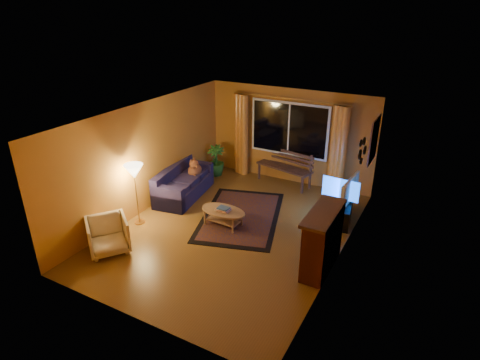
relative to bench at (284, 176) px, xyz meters
The scene contains 22 objects.
floor 2.74m from the bench, 90.19° to the right, with size 4.50×6.00×0.02m, color brown.
ceiling 3.55m from the bench, 90.19° to the right, with size 4.50×6.00×0.02m, color white.
wall_back 1.06m from the bench, 91.86° to the left, with size 4.50×0.02×2.50m, color #C27A2B.
wall_left 3.69m from the bench, 129.79° to the right, with size 0.02×6.00×2.50m, color #C27A2B.
wall_right 3.68m from the bench, 50.45° to the right, with size 0.02×6.00×2.50m, color #C27A2B.
window 1.24m from the bench, 92.41° to the left, with size 2.00×0.02×1.30m, color black.
curtain_rod 2.03m from the bench, 93.03° to the left, with size 0.03×0.03×3.20m, color #BF8C3F.
curtain_left 1.63m from the bench, behind, with size 0.36×0.36×2.24m, color orange.
curtain_right 1.62m from the bench, ahead, with size 0.36×0.36×2.24m, color orange.
bench is the anchor object (origin of this frame).
potted_plant 1.95m from the bench, 169.79° to the right, with size 0.48×0.48×0.85m, color #235B1E.
sofa 2.66m from the bench, 135.29° to the right, with size 0.80×1.87×0.76m, color #221C45.
dog 2.37m from the bench, 141.76° to the right, with size 0.31×0.43×0.46m, color #9B5131, non-canonical shape.
armchair 4.88m from the bench, 111.12° to the right, with size 0.74×0.69×0.76m, color beige.
floor_lamp 4.00m from the bench, 119.81° to the right, with size 0.23×0.23×1.37m, color #BF8C3F.
rug 2.14m from the bench, 94.00° to the right, with size 1.68×2.65×0.02m, color #622A02.
coffee_table 2.68m from the bench, 96.23° to the right, with size 1.04×1.04×0.38m, color #986E4A.
tv_console 2.27m from the bench, 32.36° to the right, with size 0.36×1.09×0.46m, color black.
television 2.33m from the bench, 32.36° to the right, with size 1.03×0.13×0.59m, color black.
fireplace 3.75m from the bench, 56.85° to the right, with size 0.40×1.20×1.10m, color maroon.
mirror_cluster 3.06m from the bench, 32.92° to the right, with size 0.06×0.60×0.56m, color black, non-canonical shape.
painting 2.64m from the bench, ahead, with size 0.04×0.76×0.96m, color #E34F0B.
Camera 1 is at (3.65, -6.43, 4.46)m, focal length 30.00 mm.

